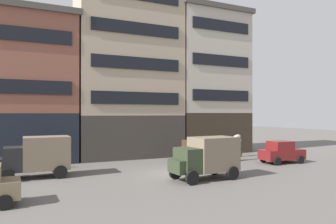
{
  "coord_description": "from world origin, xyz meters",
  "views": [
    {
      "loc": [
        -9.21,
        -19.26,
        4.1
      ],
      "look_at": [
        0.48,
        1.95,
        4.23
      ],
      "focal_mm": 33.45,
      "sensor_mm": 36.0,
      "label": 1
    }
  ],
  "objects_px": {
    "draft_horse": "(228,147)",
    "sedan_light": "(281,152)",
    "pedestrian_officer": "(240,146)",
    "delivery_truck_near": "(206,156)",
    "cargo_wagon": "(198,150)",
    "delivery_truck_far": "(37,155)",
    "fire_hydrant_curbside": "(63,162)"
  },
  "relations": [
    {
      "from": "cargo_wagon",
      "to": "draft_horse",
      "type": "distance_m",
      "value": 2.95
    },
    {
      "from": "fire_hydrant_curbside",
      "to": "delivery_truck_far",
      "type": "bearing_deg",
      "value": -122.59
    },
    {
      "from": "cargo_wagon",
      "to": "sedan_light",
      "type": "height_order",
      "value": "cargo_wagon"
    },
    {
      "from": "draft_horse",
      "to": "sedan_light",
      "type": "relative_size",
      "value": 0.62
    },
    {
      "from": "cargo_wagon",
      "to": "delivery_truck_near",
      "type": "bearing_deg",
      "value": -114.89
    },
    {
      "from": "delivery_truck_far",
      "to": "sedan_light",
      "type": "xyz_separation_m",
      "value": [
        18.67,
        -2.03,
        -0.51
      ]
    },
    {
      "from": "draft_horse",
      "to": "sedan_light",
      "type": "bearing_deg",
      "value": -34.13
    },
    {
      "from": "delivery_truck_near",
      "to": "cargo_wagon",
      "type": "bearing_deg",
      "value": 65.11
    },
    {
      "from": "draft_horse",
      "to": "fire_hydrant_curbside",
      "type": "xyz_separation_m",
      "value": [
        -13.14,
        2.55,
        -0.84
      ]
    },
    {
      "from": "delivery_truck_far",
      "to": "pedestrian_officer",
      "type": "height_order",
      "value": "delivery_truck_far"
    },
    {
      "from": "draft_horse",
      "to": "sedan_light",
      "type": "height_order",
      "value": "draft_horse"
    },
    {
      "from": "fire_hydrant_curbside",
      "to": "sedan_light",
      "type": "bearing_deg",
      "value": -16.63
    },
    {
      "from": "draft_horse",
      "to": "pedestrian_officer",
      "type": "distance_m",
      "value": 3.58
    },
    {
      "from": "delivery_truck_near",
      "to": "fire_hydrant_curbside",
      "type": "relative_size",
      "value": 5.38
    },
    {
      "from": "delivery_truck_far",
      "to": "pedestrian_officer",
      "type": "xyz_separation_m",
      "value": [
        17.95,
        2.5,
        -0.44
      ]
    },
    {
      "from": "cargo_wagon",
      "to": "delivery_truck_far",
      "type": "xyz_separation_m",
      "value": [
        -12.1,
        -0.43,
        0.28
      ]
    },
    {
      "from": "delivery_truck_near",
      "to": "sedan_light",
      "type": "xyz_separation_m",
      "value": [
        9.05,
        2.88,
        -0.51
      ]
    },
    {
      "from": "sedan_light",
      "to": "fire_hydrant_curbside",
      "type": "relative_size",
      "value": 4.54
    },
    {
      "from": "cargo_wagon",
      "to": "pedestrian_officer",
      "type": "distance_m",
      "value": 6.21
    },
    {
      "from": "cargo_wagon",
      "to": "fire_hydrant_curbside",
      "type": "relative_size",
      "value": 3.57
    },
    {
      "from": "cargo_wagon",
      "to": "pedestrian_officer",
      "type": "relative_size",
      "value": 1.65
    },
    {
      "from": "delivery_truck_far",
      "to": "cargo_wagon",
      "type": "bearing_deg",
      "value": 2.04
    },
    {
      "from": "pedestrian_officer",
      "to": "delivery_truck_far",
      "type": "bearing_deg",
      "value": -172.06
    },
    {
      "from": "sedan_light",
      "to": "cargo_wagon",
      "type": "bearing_deg",
      "value": 159.51
    },
    {
      "from": "delivery_truck_far",
      "to": "sedan_light",
      "type": "height_order",
      "value": "delivery_truck_far"
    },
    {
      "from": "cargo_wagon",
      "to": "delivery_truck_far",
      "type": "distance_m",
      "value": 12.11
    },
    {
      "from": "pedestrian_officer",
      "to": "delivery_truck_near",
      "type": "bearing_deg",
      "value": -138.33
    },
    {
      "from": "sedan_light",
      "to": "draft_horse",
      "type": "bearing_deg",
      "value": 145.87
    },
    {
      "from": "sedan_light",
      "to": "delivery_truck_far",
      "type": "bearing_deg",
      "value": 173.81
    },
    {
      "from": "draft_horse",
      "to": "sedan_light",
      "type": "distance_m",
      "value": 4.39
    },
    {
      "from": "cargo_wagon",
      "to": "sedan_light",
      "type": "relative_size",
      "value": 0.79
    },
    {
      "from": "pedestrian_officer",
      "to": "fire_hydrant_curbside",
      "type": "bearing_deg",
      "value": 178.29
    }
  ]
}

